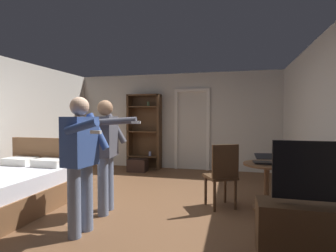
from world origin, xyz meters
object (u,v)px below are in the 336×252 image
object	(u,v)px
tv_flatscreen	(325,227)
suitcase_dark	(138,165)
side_table	(267,178)
laptop	(265,160)
bottle_on_table	(278,157)
person_striped_shirt	(106,148)
person_blue_shirt	(81,156)
bookshelf	(145,129)
wooden_chair	(222,173)
bed	(8,190)

from	to	relation	value
tv_flatscreen	suitcase_dark	world-z (taller)	tv_flatscreen
suitcase_dark	side_table	bearing A→B (deg)	-37.61
laptop	bottle_on_table	xyz separation A→B (m)	(0.17, -0.04, 0.06)
person_striped_shirt	side_table	bearing A→B (deg)	16.94
side_table	tv_flatscreen	bearing A→B (deg)	-74.44
laptop	person_blue_shirt	size ratio (longest dim) A/B	0.22
tv_flatscreen	side_table	xyz separation A→B (m)	(-0.38, 1.37, 0.14)
bookshelf	laptop	xyz separation A→B (m)	(2.80, -2.59, -0.32)
laptop	wooden_chair	world-z (taller)	wooden_chair
person_striped_shirt	suitcase_dark	world-z (taller)	person_striped_shirt
side_table	laptop	size ratio (longest dim) A/B	1.95
side_table	bottle_on_table	bearing A→B (deg)	-29.74
bookshelf	laptop	size ratio (longest dim) A/B	5.55
bottle_on_table	person_blue_shirt	xyz separation A→B (m)	(-2.38, -1.33, 0.12)
tv_flatscreen	laptop	size ratio (longest dim) A/B	3.52
bed	laptop	world-z (taller)	bed
tv_flatscreen	person_blue_shirt	xyz separation A→B (m)	(-2.63, -0.04, 0.60)
bookshelf	suitcase_dark	size ratio (longest dim) A/B	4.21
bottle_on_table	person_striped_shirt	size ratio (longest dim) A/B	0.16
bed	person_blue_shirt	size ratio (longest dim) A/B	1.16
laptop	person_blue_shirt	xyz separation A→B (m)	(-2.22, -1.37, 0.18)
suitcase_dark	tv_flatscreen	bearing A→B (deg)	-48.28
bottle_on_table	laptop	bearing A→B (deg)	167.38
side_table	bed	bearing A→B (deg)	-165.55
wooden_chair	suitcase_dark	distance (m)	3.15
bookshelf	suitcase_dark	world-z (taller)	bookshelf
side_table	suitcase_dark	bearing A→B (deg)	143.79
bed	bookshelf	distance (m)	3.72
person_blue_shirt	suitcase_dark	world-z (taller)	person_blue_shirt
bookshelf	wooden_chair	size ratio (longest dim) A/B	2.01
wooden_chair	person_blue_shirt	size ratio (longest dim) A/B	0.60
person_striped_shirt	suitcase_dark	xyz separation A→B (m)	(-0.58, 2.79, -0.79)
side_table	suitcase_dark	distance (m)	3.56
side_table	bottle_on_table	size ratio (longest dim) A/B	2.67
person_striped_shirt	suitcase_dark	bearing A→B (deg)	101.67
bottle_on_table	wooden_chair	size ratio (longest dim) A/B	0.26
bookshelf	tv_flatscreen	world-z (taller)	bookshelf
laptop	suitcase_dark	distance (m)	3.60
side_table	person_striped_shirt	world-z (taller)	person_striped_shirt
person_blue_shirt	bottle_on_table	bearing A→B (deg)	29.13
tv_flatscreen	person_striped_shirt	bearing A→B (deg)	165.86
side_table	suitcase_dark	xyz separation A→B (m)	(-2.86, 2.09, -0.32)
tv_flatscreen	suitcase_dark	xyz separation A→B (m)	(-3.24, 3.46, -0.18)
bed	wooden_chair	xyz separation A→B (m)	(3.12, 0.85, 0.24)
wooden_chair	bookshelf	bearing A→B (deg)	129.23
bookshelf	side_table	bearing A→B (deg)	-42.03
bookshelf	side_table	world-z (taller)	bookshelf
tv_flatscreen	bed	bearing A→B (deg)	174.57
bottle_on_table	suitcase_dark	world-z (taller)	bottle_on_table
side_table	bottle_on_table	world-z (taller)	bottle_on_table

